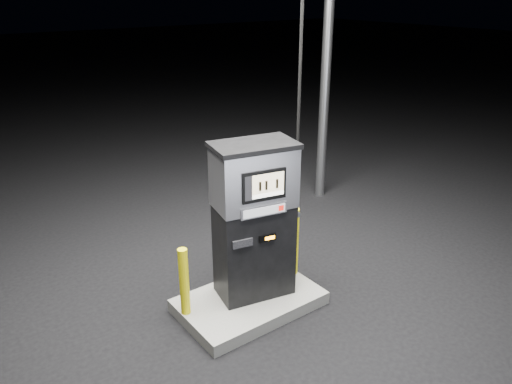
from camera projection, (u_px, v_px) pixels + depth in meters
ground at (249, 307)px, 5.82m from camera, size 80.00×80.00×0.00m
pump_island at (249, 302)px, 5.80m from camera, size 1.60×1.00×0.15m
fuel_dispenser at (254, 219)px, 5.51m from camera, size 1.04×0.71×3.76m
bollard_left at (184, 282)px, 5.33m from camera, size 0.12×0.12×0.79m
bollard_right at (294, 242)px, 6.08m from camera, size 0.14×0.14×0.87m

